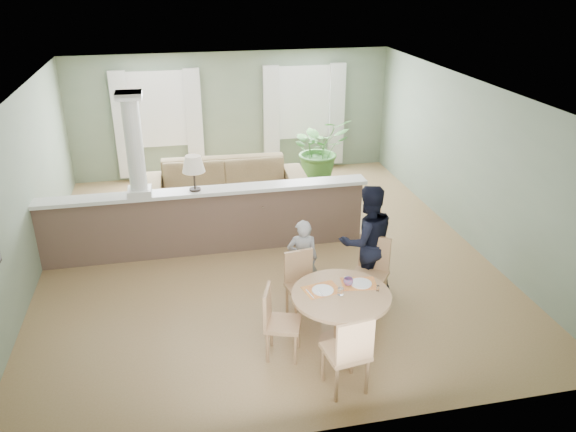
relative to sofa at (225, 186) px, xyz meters
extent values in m
plane|color=tan|center=(0.41, -1.96, -0.46)|extent=(8.00, 8.00, 0.00)
cube|color=gray|center=(0.41, 2.04, 0.89)|extent=(7.00, 0.02, 2.70)
cube|color=gray|center=(-3.09, -1.96, 0.89)|extent=(0.02, 8.00, 2.70)
cube|color=gray|center=(3.91, -1.96, 0.89)|extent=(0.02, 8.00, 2.70)
cube|color=gray|center=(0.41, -5.96, 0.89)|extent=(7.00, 0.02, 2.70)
cube|color=white|center=(0.41, -1.96, 2.24)|extent=(7.00, 8.00, 0.02)
cube|color=white|center=(-1.19, 2.01, 1.09)|extent=(1.10, 0.02, 1.50)
cube|color=white|center=(-1.19, 1.99, 1.09)|extent=(1.22, 0.04, 1.62)
cube|color=white|center=(2.01, 2.01, 1.09)|extent=(1.10, 0.02, 1.50)
cube|color=white|center=(2.01, 1.99, 1.09)|extent=(1.22, 0.04, 1.62)
cube|color=silver|center=(-1.94, 1.92, 0.79)|extent=(0.35, 0.10, 2.30)
cube|color=silver|center=(-0.44, 1.92, 0.79)|extent=(0.35, 0.10, 2.30)
cube|color=silver|center=(1.26, 1.92, 0.79)|extent=(0.35, 0.10, 2.30)
cube|color=silver|center=(2.76, 1.92, 0.79)|extent=(0.35, 0.10, 2.30)
cube|color=brown|center=(-0.49, -1.76, 0.07)|extent=(5.20, 0.22, 1.05)
cube|color=white|center=(-0.49, -1.76, 0.62)|extent=(5.32, 0.36, 0.06)
cube|color=white|center=(-1.49, -1.76, 0.70)|extent=(0.36, 0.36, 0.10)
cylinder|color=white|center=(-1.49, -1.76, 1.45)|extent=(0.26, 0.26, 1.39)
cube|color=white|center=(-1.49, -1.76, 2.19)|extent=(0.38, 0.38, 0.10)
cylinder|color=black|center=(-0.64, -1.76, 0.67)|extent=(0.18, 0.18, 0.03)
cylinder|color=black|center=(-0.64, -1.76, 0.82)|extent=(0.03, 0.03, 0.28)
cone|color=beige|center=(-0.64, -1.76, 1.09)|extent=(0.36, 0.36, 0.26)
imported|color=olive|center=(0.00, 0.00, 0.00)|extent=(3.18, 1.34, 0.92)
imported|color=#386D2B|center=(2.19, 1.21, 0.24)|extent=(1.46, 1.34, 1.40)
cylinder|color=tan|center=(0.93, -4.60, -0.44)|extent=(0.51, 0.51, 0.04)
cylinder|color=tan|center=(0.93, -4.60, -0.09)|extent=(0.14, 0.14, 0.66)
cylinder|color=tan|center=(0.93, -4.60, 0.26)|extent=(1.22, 1.22, 0.04)
cube|color=#DA4031|center=(0.72, -4.46, 0.28)|extent=(0.49, 0.40, 0.01)
cube|color=#DA4031|center=(1.21, -4.42, 0.28)|extent=(0.47, 0.37, 0.01)
cylinder|color=white|center=(0.73, -4.49, 0.29)|extent=(0.26, 0.26, 0.01)
cylinder|color=white|center=(1.24, -4.43, 0.29)|extent=(0.26, 0.26, 0.01)
cylinder|color=white|center=(0.91, -4.62, 0.33)|extent=(0.07, 0.07, 0.09)
cube|color=silver|center=(0.68, -4.55, 0.30)|extent=(0.05, 0.18, 0.00)
cube|color=silver|center=(0.56, -4.54, 0.28)|extent=(0.06, 0.21, 0.00)
cylinder|color=white|center=(1.38, -4.62, 0.31)|extent=(0.04, 0.04, 0.07)
cylinder|color=silver|center=(1.38, -4.62, 0.35)|extent=(0.04, 0.04, 0.01)
imported|color=#2A76C6|center=(1.07, -4.42, 0.32)|extent=(0.14, 0.14, 0.10)
cube|color=tan|center=(0.62, -3.94, -0.01)|extent=(0.47, 0.47, 0.05)
cylinder|color=tan|center=(0.47, -4.13, -0.25)|extent=(0.04, 0.04, 0.43)
cylinder|color=tan|center=(0.81, -4.08, -0.25)|extent=(0.04, 0.04, 0.43)
cylinder|color=tan|center=(0.43, -3.79, -0.25)|extent=(0.04, 0.04, 0.43)
cylinder|color=tan|center=(0.76, -3.74, -0.25)|extent=(0.04, 0.04, 0.43)
cube|color=tan|center=(0.59, -3.75, 0.24)|extent=(0.40, 0.10, 0.46)
cube|color=tan|center=(1.55, -3.89, 0.03)|extent=(0.64, 0.64, 0.05)
cylinder|color=tan|center=(1.29, -3.93, -0.22)|extent=(0.04, 0.04, 0.47)
cylinder|color=tan|center=(1.59, -4.15, -0.22)|extent=(0.04, 0.04, 0.47)
cylinder|color=tan|center=(1.51, -3.63, -0.22)|extent=(0.04, 0.04, 0.47)
cylinder|color=tan|center=(1.81, -3.85, -0.22)|extent=(0.04, 0.04, 0.47)
cube|color=tan|center=(1.67, -3.72, 0.31)|extent=(0.38, 0.29, 0.50)
cube|color=tan|center=(0.76, -5.37, 0.03)|extent=(0.51, 0.51, 0.05)
cylinder|color=tan|center=(0.91, -5.16, -0.23)|extent=(0.04, 0.04, 0.46)
cylinder|color=tan|center=(0.55, -5.22, -0.23)|extent=(0.04, 0.04, 0.46)
cylinder|color=tan|center=(0.96, -5.53, -0.23)|extent=(0.04, 0.04, 0.46)
cylinder|color=tan|center=(0.60, -5.58, -0.23)|extent=(0.04, 0.04, 0.46)
cube|color=tan|center=(0.79, -5.57, 0.30)|extent=(0.43, 0.11, 0.50)
cube|color=tan|center=(0.20, -4.66, -0.01)|extent=(0.53, 0.53, 0.05)
cylinder|color=tan|center=(0.30, -4.87, -0.25)|extent=(0.04, 0.04, 0.42)
cylinder|color=tan|center=(0.41, -4.56, -0.25)|extent=(0.04, 0.04, 0.42)
cylinder|color=tan|center=(-0.02, -4.77, -0.25)|extent=(0.04, 0.04, 0.42)
cylinder|color=tan|center=(0.09, -4.45, -0.25)|extent=(0.04, 0.04, 0.42)
cube|color=tan|center=(0.02, -4.60, 0.23)|extent=(0.16, 0.39, 0.45)
imported|color=#95959A|center=(0.73, -3.42, 0.14)|extent=(0.48, 0.35, 1.20)
imported|color=black|center=(1.62, -3.52, 0.38)|extent=(0.86, 0.70, 1.68)
camera|label=1|loc=(-0.89, -10.14, 3.92)|focal=35.00mm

